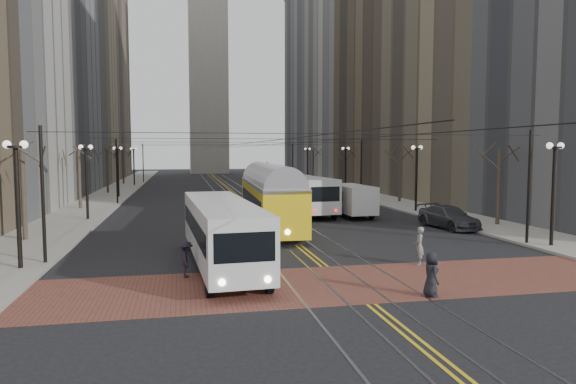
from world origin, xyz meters
name	(u,v)px	position (x,y,z in m)	size (l,w,h in m)	color
ground	(319,262)	(0.00, 0.00, 0.00)	(260.00, 260.00, 0.00)	black
sidewalk_left	(115,192)	(-15.00, 45.00, 0.07)	(5.00, 140.00, 0.15)	gray
sidewalk_right	(339,189)	(15.00, 45.00, 0.07)	(5.00, 140.00, 0.15)	gray
crosswalk_band	(345,283)	(0.00, -4.00, 0.01)	(25.00, 6.00, 0.01)	brown
streetcar_rails	(232,191)	(0.00, 45.00, 0.00)	(4.80, 130.00, 0.02)	gray
centre_lines	(232,191)	(0.00, 45.00, 0.01)	(0.42, 130.00, 0.01)	gold
building_left_mid	(23,57)	(-25.50, 46.00, 17.00)	(16.00, 20.00, 34.00)	slate
building_left_midfar	(45,21)	(-27.50, 66.00, 26.00)	(20.00, 20.00, 52.00)	gray
building_left_far	(83,77)	(-25.50, 86.00, 20.00)	(16.00, 20.00, 40.00)	brown
building_right_mid	(407,70)	(25.50, 46.00, 17.00)	(16.00, 20.00, 34.00)	brown
building_right_midfar	(371,37)	(27.50, 66.00, 26.00)	(20.00, 20.00, 52.00)	#9E9C95
building_right_far	(329,84)	(25.50, 86.00, 20.00)	(16.00, 20.00, 40.00)	slate
clock_tower	(207,22)	(0.00, 102.00, 35.96)	(12.00, 12.00, 66.00)	#B2AFA5
lamp_posts	(246,176)	(0.00, 28.75, 2.80)	(27.60, 57.20, 5.60)	black
street_trees	(239,173)	(0.00, 35.25, 2.80)	(31.68, 53.28, 5.60)	#382D23
trolley_wires	(240,165)	(0.00, 34.83, 3.77)	(25.96, 120.00, 6.60)	black
transit_bus	(222,234)	(-4.72, 0.00, 1.53)	(2.55, 12.26, 3.07)	silver
streetcar	(270,204)	(-0.50, 11.28, 1.74)	(2.74, 14.74, 3.47)	yellow
rear_bus	(300,195)	(3.54, 19.53, 1.61)	(2.68, 12.34, 3.22)	silver
cargo_van	(352,201)	(7.11, 16.05, 1.30)	(2.27, 5.89, 2.60)	silver
sedan_grey	(351,198)	(10.03, 24.96, 0.68)	(1.62, 4.02, 1.37)	#47484F
sedan_silver	(316,186)	(10.47, 40.42, 0.79)	(1.68, 4.81, 1.58)	#A3A5AB
sedan_parked	(449,217)	(11.80, 8.89, 0.77)	(2.17, 5.34, 1.55)	#3F4046
pedestrian_a	(431,274)	(2.54, -6.50, 0.85)	(0.82, 0.53, 1.67)	black
pedestrian_b	(419,246)	(4.50, -1.50, 0.92)	(0.66, 0.43, 1.81)	slate
pedestrian_d	(186,259)	(-6.36, -1.72, 0.79)	(1.01, 0.58, 1.56)	black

